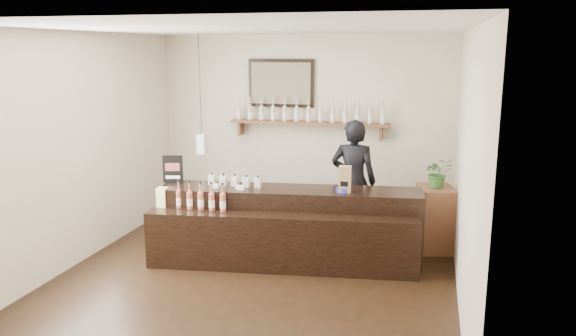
# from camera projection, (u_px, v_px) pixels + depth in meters

# --- Properties ---
(ground) EXTENTS (5.00, 5.00, 0.00)m
(ground) POSITION_uv_depth(u_px,v_px,m) (255.00, 277.00, 6.49)
(ground) COLOR black
(ground) RESTS_ON ground
(room_shell) EXTENTS (5.00, 5.00, 5.00)m
(room_shell) POSITION_uv_depth(u_px,v_px,m) (253.00, 132.00, 6.14)
(room_shell) COLOR beige
(room_shell) RESTS_ON ground
(back_wall_decor) EXTENTS (2.66, 0.96, 1.69)m
(back_wall_decor) POSITION_uv_depth(u_px,v_px,m) (293.00, 106.00, 8.41)
(back_wall_decor) COLOR brown
(back_wall_decor) RESTS_ON ground
(counter) EXTENTS (3.28, 1.26, 1.06)m
(counter) POSITION_uv_depth(u_px,v_px,m) (286.00, 228.00, 6.90)
(counter) COLOR black
(counter) RESTS_ON ground
(promo_sign) EXTENTS (0.25, 0.09, 0.36)m
(promo_sign) POSITION_uv_depth(u_px,v_px,m) (173.00, 169.00, 7.17)
(promo_sign) COLOR black
(promo_sign) RESTS_ON counter
(paper_bag) EXTENTS (0.16, 0.12, 0.32)m
(paper_bag) POSITION_uv_depth(u_px,v_px,m) (345.00, 179.00, 6.70)
(paper_bag) COLOR #926A46
(paper_bag) RESTS_ON counter
(tape_dispenser) EXTENTS (0.14, 0.08, 0.11)m
(tape_dispenser) POSITION_uv_depth(u_px,v_px,m) (342.00, 189.00, 6.71)
(tape_dispenser) COLOR #1B2AC2
(tape_dispenser) RESTS_ON counter
(side_cabinet) EXTENTS (0.55, 0.66, 0.84)m
(side_cabinet) POSITION_uv_depth(u_px,v_px,m) (435.00, 218.00, 7.32)
(side_cabinet) COLOR brown
(side_cabinet) RESTS_ON ground
(potted_plant) EXTENTS (0.44, 0.41, 0.39)m
(potted_plant) POSITION_uv_depth(u_px,v_px,m) (438.00, 173.00, 7.19)
(potted_plant) COLOR #2F6829
(potted_plant) RESTS_ON side_cabinet
(shopkeeper) EXTENTS (0.71, 0.48, 1.90)m
(shopkeeper) POSITION_uv_depth(u_px,v_px,m) (354.00, 173.00, 7.54)
(shopkeeper) COLOR black
(shopkeeper) RESTS_ON ground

